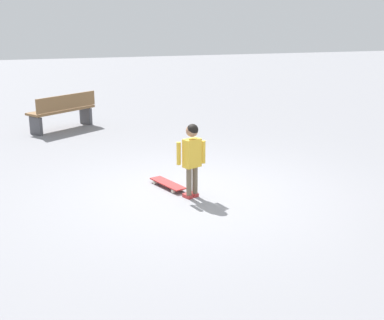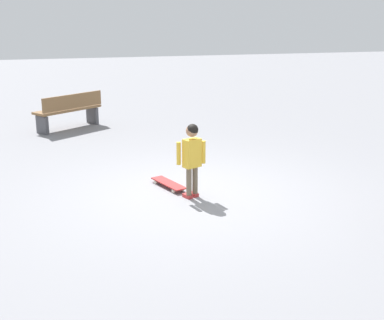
# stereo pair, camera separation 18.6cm
# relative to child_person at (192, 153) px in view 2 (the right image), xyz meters

# --- Properties ---
(ground_plane) EXTENTS (50.00, 50.00, 0.00)m
(ground_plane) POSITION_rel_child_person_xyz_m (0.14, -0.04, -0.66)
(ground_plane) COLOR gray
(child_person) EXTENTS (0.24, 0.41, 1.06)m
(child_person) POSITION_rel_child_person_xyz_m (0.00, 0.00, 0.00)
(child_person) COLOR brown
(child_person) RESTS_ON ground
(skateboard) EXTENTS (0.74, 0.41, 0.07)m
(skateboard) POSITION_rel_child_person_xyz_m (0.52, 0.21, -0.60)
(skateboard) COLOR #B22D2D
(skateboard) RESTS_ON ground
(street_bench) EXTENTS (1.28, 1.56, 0.80)m
(street_bench) POSITION_rel_child_person_xyz_m (5.08, 1.40, -0.23)
(street_bench) COLOR brown
(street_bench) RESTS_ON ground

